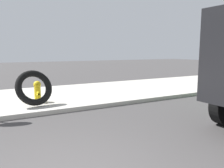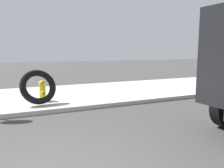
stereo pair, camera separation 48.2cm
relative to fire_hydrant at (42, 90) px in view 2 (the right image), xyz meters
The scene contains 3 objects.
sidewalk_curb 1.29m from the fire_hydrant, 121.33° to the left, with size 36.00×5.00×0.15m, color #BCB7AD.
fire_hydrant is the anchor object (origin of this frame).
loose_tire 0.65m from the fire_hydrant, 110.04° to the right, with size 1.26×1.26×0.22m, color black.
Camera 2 is at (-0.49, -3.37, 2.03)m, focal length 36.71 mm.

